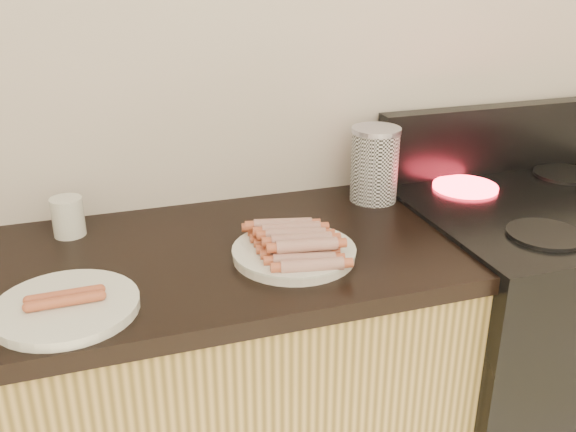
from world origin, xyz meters
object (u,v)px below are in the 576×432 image
object	(u,v)px
canister	(375,164)
mug	(68,217)
main_plate	(294,254)
side_plate	(66,307)
stove	(531,346)

from	to	relation	value
canister	mug	bearing A→B (deg)	178.75
main_plate	side_plate	size ratio (longest dim) A/B	0.99
side_plate	stove	bearing A→B (deg)	6.94
mug	stove	bearing A→B (deg)	-9.89
stove	canister	world-z (taller)	canister
stove	side_plate	distance (m)	1.33
main_plate	canister	distance (m)	0.43
main_plate	mug	xyz separation A→B (m)	(-0.47, 0.28, 0.04)
side_plate	mug	size ratio (longest dim) A/B	2.91
main_plate	mug	bearing A→B (deg)	148.91
main_plate	stove	bearing A→B (deg)	5.22
stove	canister	size ratio (longest dim) A/B	4.51
canister	mug	xyz separation A→B (m)	(-0.79, 0.02, -0.05)
canister	mug	distance (m)	0.79
canister	mug	world-z (taller)	canister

